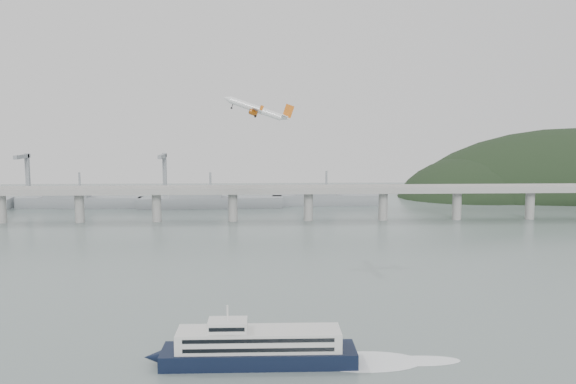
{
  "coord_description": "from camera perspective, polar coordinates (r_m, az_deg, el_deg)",
  "views": [
    {
      "loc": [
        -11.3,
        -199.33,
        65.49
      ],
      "look_at": [
        0.0,
        55.0,
        36.0
      ],
      "focal_mm": 38.0,
      "sensor_mm": 36.0,
      "label": 1
    }
  ],
  "objects": [
    {
      "name": "distant_fleet",
      "position": [
        489.84,
        -19.63,
        -0.73
      ],
      "size": [
        453.0,
        60.9,
        40.0
      ],
      "color": "gray",
      "rests_on": "ground"
    },
    {
      "name": "ferry",
      "position": [
        170.89,
        -2.74,
        -14.33
      ],
      "size": [
        86.78,
        15.47,
        16.39
      ],
      "rotation": [
        0.0,
        0.0,
        -0.01
      ],
      "color": "black",
      "rests_on": "ground"
    },
    {
      "name": "airliner",
      "position": [
        294.52,
        -2.88,
        7.72
      ],
      "size": [
        34.84,
        31.49,
        13.92
      ],
      "rotation": [
        0.05,
        -0.34,
        3.13
      ],
      "color": "white",
      "rests_on": "ground"
    },
    {
      "name": "ground",
      "position": [
        210.12,
        0.68,
        -11.55
      ],
      "size": [
        900.0,
        900.0,
        0.0
      ],
      "primitive_type": "plane",
      "color": "slate",
      "rests_on": "ground"
    },
    {
      "name": "bridge",
      "position": [
        402.32,
        -1.08,
        -0.22
      ],
      "size": [
        800.0,
        22.0,
        23.9
      ],
      "color": "gray",
      "rests_on": "ground"
    }
  ]
}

